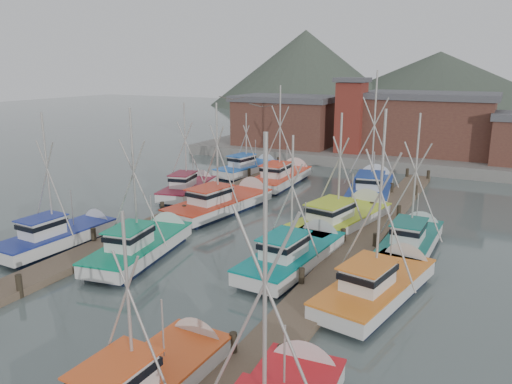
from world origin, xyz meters
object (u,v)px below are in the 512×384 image
at_px(boat_4, 144,245).
at_px(lookout_tower, 351,115).
at_px(boat_12, 282,177).
at_px(boat_1, 148,384).
at_px(boat_8, 225,202).

bearing_deg(boat_4, lookout_tower, 77.49).
height_order(lookout_tower, boat_12, lookout_tower).
xyz_separation_m(lookout_tower, boat_4, (-2.16, -34.79, -4.87)).
bearing_deg(boat_12, lookout_tower, 78.14).
height_order(boat_4, boat_12, boat_12).
distance_m(boat_1, boat_4, 13.73).
height_order(boat_1, boat_12, boat_12).
xyz_separation_m(lookout_tower, boat_12, (-2.45, -13.85, -4.87)).
bearing_deg(boat_8, boat_12, 97.10).
bearing_deg(boat_1, lookout_tower, 100.17).
relative_size(boat_4, boat_8, 0.90).
height_order(lookout_tower, boat_4, lookout_tower).
distance_m(boat_4, boat_12, 20.95).
distance_m(lookout_tower, boat_4, 35.20).
bearing_deg(boat_4, boat_12, 81.83).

